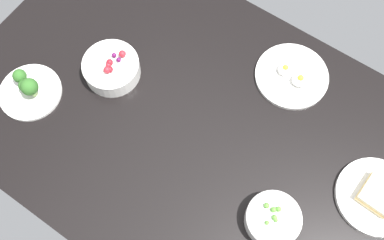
{
  "coord_description": "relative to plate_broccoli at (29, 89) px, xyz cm",
  "views": [
    {
      "loc": [
        -26.29,
        38.62,
        120.67
      ],
      "look_at": [
        0.0,
        0.0,
        6.0
      ],
      "focal_mm": 41.15,
      "sensor_mm": 36.0,
      "label": 1
    }
  ],
  "objects": [
    {
      "name": "dining_table",
      "position": [
        -44.47,
        -18.73,
        -4.17
      ],
      "size": [
        137.56,
        90.09,
        4.0
      ],
      "primitive_type": "cube",
      "color": "black",
      "rests_on": "ground"
    },
    {
      "name": "plate_broccoli",
      "position": [
        0.0,
        0.0,
        0.0
      ],
      "size": [
        18.31,
        18.31,
        8.37
      ],
      "color": "white",
      "rests_on": "dining_table"
    },
    {
      "name": "bowl_berries",
      "position": [
        -15.88,
        -19.09,
        0.94
      ],
      "size": [
        16.72,
        16.72,
        7.49
      ],
      "color": "white",
      "rests_on": "dining_table"
    },
    {
      "name": "plate_eggs",
      "position": [
        -60.76,
        -47.54,
        -1.22
      ],
      "size": [
        21.83,
        21.83,
        4.55
      ],
      "color": "white",
      "rests_on": "dining_table"
    },
    {
      "name": "bowl_peas",
      "position": [
        -77.22,
        -7.35,
        0.79
      ],
      "size": [
        14.33,
        14.33,
        6.61
      ],
      "color": "white",
      "rests_on": "dining_table"
    },
    {
      "name": "plate_sandwich",
      "position": [
        -96.9,
        -28.46,
        -0.81
      ],
      "size": [
        21.28,
        21.28,
        4.62
      ],
      "color": "white",
      "rests_on": "dining_table"
    }
  ]
}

